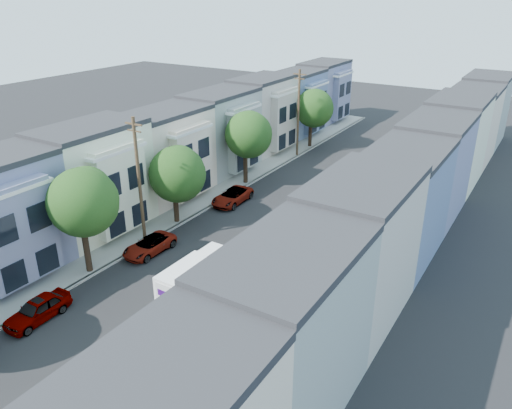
{
  "coord_description": "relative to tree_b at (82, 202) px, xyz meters",
  "views": [
    {
      "loc": [
        19.48,
        -23.1,
        18.61
      ],
      "look_at": [
        -0.2,
        8.78,
        2.2
      ],
      "focal_mm": 35.0,
      "sensor_mm": 36.0,
      "label": 1
    }
  ],
  "objects": [
    {
      "name": "sidewalk_left",
      "position": [
        -1.05,
        18.32,
        -5.39
      ],
      "size": [
        2.6,
        70.0,
        0.15
      ],
      "primitive_type": "cube",
      "color": "gray",
      "rests_on": "ground"
    },
    {
      "name": "parked_right_b",
      "position": [
        11.2,
        3.21,
        -4.82
      ],
      "size": [
        1.41,
        3.86,
        1.28
      ],
      "primitive_type": "imported",
      "rotation": [
        0.0,
        0.0,
        0.02
      ],
      "color": "silver",
      "rests_on": "ground"
    },
    {
      "name": "sidewalk_right",
      "position": [
        13.65,
        18.32,
        -5.39
      ],
      "size": [
        2.6,
        70.0,
        0.15
      ],
      "primitive_type": "cube",
      "color": "gray",
      "rests_on": "ground"
    },
    {
      "name": "tree_d",
      "position": [
        0.0,
        20.44,
        -0.25
      ],
      "size": [
        4.7,
        4.7,
        7.58
      ],
      "color": "black",
      "rests_on": "ground"
    },
    {
      "name": "fedex_truck",
      "position": [
        8.43,
        1.34,
        -3.9
      ],
      "size": [
        2.25,
        5.84,
        2.8
      ],
      "rotation": [
        0.0,
        0.0,
        -0.02
      ],
      "color": "silver",
      "rests_on": "ground"
    },
    {
      "name": "curb_right",
      "position": [
        12.35,
        18.32,
        -5.39
      ],
      "size": [
        0.3,
        70.0,
        0.15
      ],
      "primitive_type": "cube",
      "color": "gray",
      "rests_on": "ground"
    },
    {
      "name": "centerline",
      "position": [
        6.3,
        18.32,
        -5.46
      ],
      "size": [
        0.12,
        70.0,
        0.01
      ],
      "primitive_type": "cube",
      "color": "gold",
      "rests_on": "ground"
    },
    {
      "name": "utility_pole_near",
      "position": [
        0.0,
        5.32,
        -0.31
      ],
      "size": [
        1.6,
        0.26,
        10.0
      ],
      "color": "#42301E",
      "rests_on": "ground"
    },
    {
      "name": "utility_pole_far",
      "position": [
        0.0,
        31.32,
        -0.31
      ],
      "size": [
        1.6,
        0.26,
        10.0
      ],
      "color": "#42301E",
      "rests_on": "ground"
    },
    {
      "name": "road_slab",
      "position": [
        6.3,
        18.32,
        -5.45
      ],
      "size": [
        12.0,
        70.0,
        0.02
      ],
      "primitive_type": "cube",
      "color": "black",
      "rests_on": "ground"
    },
    {
      "name": "parked_left_c",
      "position": [
        1.4,
        4.33,
        -4.85
      ],
      "size": [
        2.16,
        4.46,
        1.22
      ],
      "primitive_type": "imported",
      "rotation": [
        0.0,
        0.0,
        -0.03
      ],
      "color": "#B1B5BA",
      "rests_on": "ground"
    },
    {
      "name": "tree_e",
      "position": [
        0.0,
        35.4,
        -0.5
      ],
      "size": [
        4.7,
        4.7,
        7.33
      ],
      "color": "black",
      "rests_on": "ground"
    },
    {
      "name": "tree_c",
      "position": [
        0.0,
        9.54,
        -0.99
      ],
      "size": [
        4.7,
        4.7,
        6.84
      ],
      "color": "black",
      "rests_on": "ground"
    },
    {
      "name": "townhouse_row_right",
      "position": [
        17.45,
        18.32,
        -5.46
      ],
      "size": [
        5.0,
        70.0,
        8.5
      ],
      "primitive_type": "cube",
      "color": "slate",
      "rests_on": "ground"
    },
    {
      "name": "curb_left",
      "position": [
        0.25,
        18.32,
        -5.39
      ],
      "size": [
        0.3,
        70.0,
        0.15
      ],
      "primitive_type": "cube",
      "color": "gray",
      "rests_on": "ground"
    },
    {
      "name": "townhouse_row_left",
      "position": [
        -4.85,
        18.32,
        -5.46
      ],
      "size": [
        5.0,
        70.0,
        8.5
      ],
      "primitive_type": "cube",
      "color": "slate",
      "rests_on": "ground"
    },
    {
      "name": "parked_left_b",
      "position": [
        1.4,
        -5.42,
        -4.75
      ],
      "size": [
        1.78,
        4.41,
        1.42
      ],
      "primitive_type": "imported",
      "rotation": [
        0.0,
        0.0,
        0.02
      ],
      "color": "black",
      "rests_on": "ground"
    },
    {
      "name": "parked_right_d",
      "position": [
        11.2,
        32.51,
        -4.77
      ],
      "size": [
        2.23,
        4.71,
        1.38
      ],
      "primitive_type": "imported",
      "rotation": [
        0.0,
        0.0,
        -0.06
      ],
      "color": "#0F1742",
      "rests_on": "ground"
    },
    {
      "name": "parked_right_c",
      "position": [
        11.2,
        20.26,
        -4.83
      ],
      "size": [
        1.86,
        4.03,
        1.27
      ],
      "primitive_type": "imported",
      "rotation": [
        0.0,
        0.0,
        -0.09
      ],
      "color": "black",
      "rests_on": "ground"
    },
    {
      "name": "parked_left_d",
      "position": [
        1.4,
        15.5,
        -4.8
      ],
      "size": [
        2.35,
        4.83,
        1.32
      ],
      "primitive_type": "imported",
      "rotation": [
        0.0,
        0.0,
        0.03
      ],
      "color": "#330A16",
      "rests_on": "ground"
    },
    {
      "name": "tree_far_r",
      "position": [
        13.19,
        34.1,
        -1.8
      ],
      "size": [
        2.74,
        2.74,
        5.09
      ],
      "color": "black",
      "rests_on": "ground"
    },
    {
      "name": "lead_sedan",
      "position": [
        8.64,
        11.75,
        -4.79
      ],
      "size": [
        2.28,
        4.65,
        1.35
      ],
      "primitive_type": "imported",
      "rotation": [
        0.0,
        0.0,
        -0.09
      ],
      "color": "black",
      "rests_on": "ground"
    },
    {
      "name": "tree_b",
      "position": [
        0.0,
        0.0,
        0.0
      ],
      "size": [
        4.7,
        4.7,
        7.84
      ],
      "color": "black",
      "rests_on": "ground"
    },
    {
      "name": "ground",
      "position": [
        6.3,
        3.32,
        -5.46
      ],
      "size": [
        160.0,
        160.0,
        0.0
      ],
      "primitive_type": "plane",
      "color": "black",
      "rests_on": "ground"
    },
    {
      "name": "parked_right_a",
      "position": [
        11.2,
        -3.78,
        -4.76
      ],
      "size": [
        1.71,
        4.35,
        1.4
      ],
      "primitive_type": "imported",
      "rotation": [
        0.0,
        0.0,
        -0.01
      ],
      "color": "#373A3E",
      "rests_on": "ground"
    }
  ]
}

